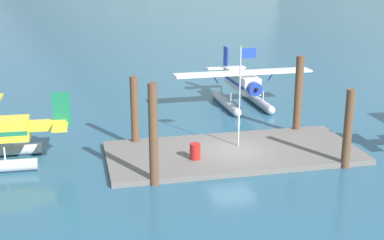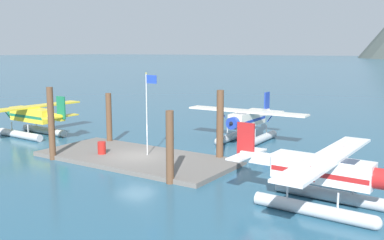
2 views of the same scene
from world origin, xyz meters
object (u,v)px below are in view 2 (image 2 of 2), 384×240
(seaplane_cream_bow_right, at_px, (247,123))
(flagpole, at_px, (148,104))
(seaplane_white_stbd_aft, at_px, (322,177))
(fuel_drum, at_px, (102,148))
(seaplane_yellow_port_fwd, at_px, (32,119))

(seaplane_cream_bow_right, bearing_deg, flagpole, -108.29)
(flagpole, relative_size, seaplane_white_stbd_aft, 0.56)
(fuel_drum, height_order, seaplane_cream_bow_right, seaplane_cream_bow_right)
(seaplane_white_stbd_aft, bearing_deg, seaplane_yellow_port_fwd, 171.83)
(seaplane_yellow_port_fwd, distance_m, seaplane_cream_bow_right, 19.15)
(flagpole, xyz_separation_m, seaplane_yellow_port_fwd, (-14.09, 0.90, -2.35))
(seaplane_white_stbd_aft, relative_size, seaplane_cream_bow_right, 1.00)
(flagpole, height_order, seaplane_white_stbd_aft, flagpole)
(seaplane_cream_bow_right, bearing_deg, fuel_drum, -119.41)
(seaplane_white_stbd_aft, distance_m, seaplane_cream_bow_right, 15.93)
(flagpole, relative_size, seaplane_yellow_port_fwd, 0.56)
(seaplane_yellow_port_fwd, bearing_deg, seaplane_white_stbd_aft, -8.17)
(flagpole, relative_size, fuel_drum, 6.61)
(flagpole, distance_m, seaplane_white_stbd_aft, 13.68)
(fuel_drum, height_order, seaplane_yellow_port_fwd, seaplane_yellow_port_fwd)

